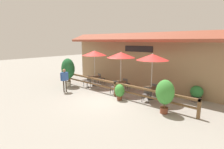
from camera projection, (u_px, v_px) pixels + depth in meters
ground_plane at (104, 100)px, 10.80m from camera, size 60.00×60.00×0.00m
building_facade at (141, 60)px, 13.40m from camera, size 14.28×1.49×4.23m
patio_railing at (115, 86)px, 11.44m from camera, size 10.40×0.14×0.95m
patio_umbrella_near at (94, 53)px, 13.92m from camera, size 1.98×1.98×2.87m
dining_table_near at (95, 78)px, 14.32m from camera, size 0.87×0.87×0.74m
chair_near_streetside at (88, 81)px, 13.85m from camera, size 0.43×0.43×0.87m
chair_near_wallside at (101, 78)px, 14.89m from camera, size 0.50×0.50×0.87m
patio_umbrella_middle at (121, 55)px, 12.14m from camera, size 1.98×1.98×2.87m
dining_table_middle at (121, 84)px, 12.53m from camera, size 0.87×0.87×0.74m
chair_middle_streetside at (114, 86)px, 12.11m from camera, size 0.51×0.51×0.87m
chair_middle_wallside at (126, 83)px, 13.01m from camera, size 0.45×0.45×0.87m
patio_umbrella_far at (152, 57)px, 10.55m from camera, size 1.98×1.98×2.87m
dining_table_far at (151, 90)px, 10.94m from camera, size 0.87×0.87×0.74m
chair_far_streetside at (146, 94)px, 10.46m from camera, size 0.51×0.51×0.87m
chair_far_wallside at (155, 89)px, 11.44m from camera, size 0.43×0.43×0.87m
potted_plant_tall_tropical at (165, 93)px, 8.66m from camera, size 0.92×0.83×1.73m
potted_plant_small_flowering at (120, 91)px, 10.73m from camera, size 0.63×0.57×1.00m
potted_plant_entrance_palm at (68, 69)px, 13.84m from camera, size 1.11×1.00×2.25m
potted_plant_broad_leaf at (197, 93)px, 10.52m from camera, size 0.74×0.67×0.96m
pedestrian at (64, 77)px, 12.33m from camera, size 0.30×0.57×1.67m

